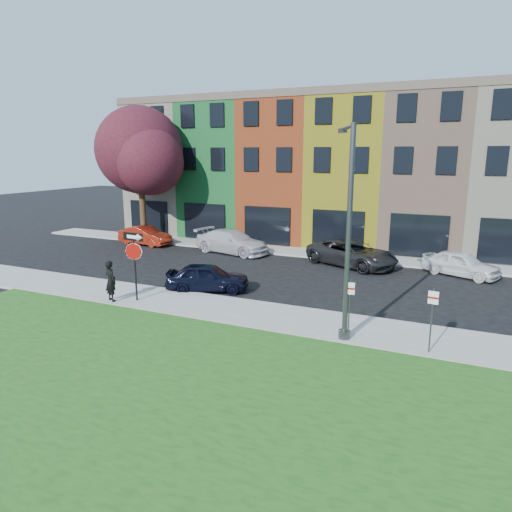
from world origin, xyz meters
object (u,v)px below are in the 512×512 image
at_px(sedan_near, 208,277).
at_px(street_lamp, 347,234).
at_px(man, 111,281).
at_px(stop_sign, 134,253).

xyz_separation_m(sedan_near, street_lamp, (7.26, -3.13, 3.10)).
height_order(man, sedan_near, man).
distance_m(stop_sign, man, 1.63).
distance_m(man, street_lamp, 10.51).
bearing_deg(man, sedan_near, -109.45).
bearing_deg(sedan_near, street_lamp, -134.17).
relative_size(man, street_lamp, 0.25).
xyz_separation_m(man, street_lamp, (10.14, 0.21, 2.75)).
bearing_deg(street_lamp, stop_sign, 155.55).
bearing_deg(stop_sign, street_lamp, 2.87).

